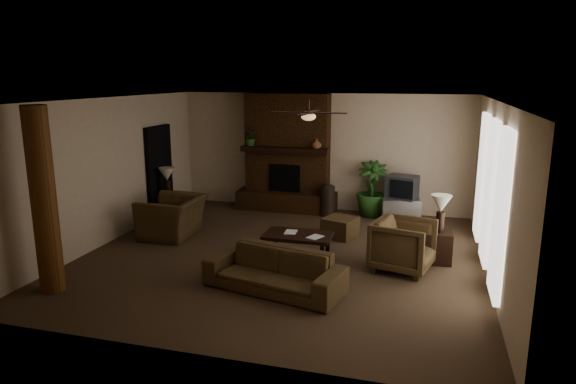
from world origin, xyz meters
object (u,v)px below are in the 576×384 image
(sofa, at_px, (274,264))
(ottoman, at_px, (340,227))
(tv_stand, at_px, (400,209))
(side_table_left, at_px, (169,207))
(armchair_right, at_px, (403,243))
(floor_vase, at_px, (327,198))
(lamp_right, at_px, (441,206))
(log_column, at_px, (44,201))
(coffee_table, at_px, (298,237))
(floor_plant, at_px, (371,201))
(side_table_right, at_px, (436,247))
(armchair_left, at_px, (172,210))
(lamp_left, at_px, (167,176))

(sofa, xyz_separation_m, ottoman, (0.52, 2.86, -0.21))
(tv_stand, height_order, side_table_left, side_table_left)
(armchair_right, distance_m, floor_vase, 3.54)
(side_table_left, distance_m, lamp_right, 6.04)
(side_table_left, relative_size, lamp_right, 0.85)
(log_column, height_order, coffee_table, log_column)
(log_column, height_order, floor_plant, log_column)
(floor_vase, relative_size, floor_plant, 0.60)
(ottoman, height_order, side_table_left, side_table_left)
(sofa, distance_m, ottoman, 2.92)
(side_table_right, height_order, lamp_right, lamp_right)
(log_column, bearing_deg, side_table_right, 26.65)
(armchair_left, xyz_separation_m, side_table_left, (-0.68, 1.11, -0.26))
(armchair_right, height_order, lamp_left, lamp_left)
(tv_stand, height_order, side_table_right, side_table_right)
(ottoman, bearing_deg, sofa, -100.28)
(side_table_left, xyz_separation_m, lamp_right, (5.88, -1.18, 0.73))
(tv_stand, bearing_deg, floor_vase, 171.92)
(armchair_left, bearing_deg, lamp_left, -149.05)
(floor_vase, xyz_separation_m, side_table_left, (-3.41, -1.24, -0.16))
(floor_vase, bearing_deg, log_column, -121.36)
(ottoman, distance_m, side_table_left, 3.98)
(ottoman, bearing_deg, floor_vase, 110.56)
(coffee_table, relative_size, tv_stand, 1.41)
(sofa, bearing_deg, armchair_right, 49.29)
(lamp_left, bearing_deg, log_column, -87.14)
(floor_vase, bearing_deg, side_table_right, -45.13)
(floor_plant, bearing_deg, lamp_left, -160.68)
(floor_vase, bearing_deg, lamp_right, -44.48)
(armchair_left, relative_size, tv_stand, 1.45)
(sofa, height_order, coffee_table, sofa)
(coffee_table, height_order, lamp_left, lamp_left)
(armchair_left, height_order, ottoman, armchair_left)
(log_column, height_order, floor_vase, log_column)
(coffee_table, height_order, floor_plant, floor_plant)
(armchair_right, xyz_separation_m, side_table_right, (0.55, 0.56, -0.20))
(side_table_right, bearing_deg, armchair_right, -134.40)
(log_column, distance_m, side_table_right, 6.42)
(armchair_left, relative_size, lamp_right, 1.90)
(armchair_right, height_order, floor_plant, armchair_right)
(coffee_table, bearing_deg, lamp_right, 10.29)
(floor_vase, bearing_deg, sofa, -89.45)
(armchair_left, height_order, lamp_right, lamp_right)
(armchair_left, xyz_separation_m, floor_vase, (2.74, 2.35, -0.11))
(armchair_right, bearing_deg, coffee_table, 99.12)
(armchair_right, height_order, floor_vase, armchair_right)
(armchair_right, bearing_deg, armchair_left, 95.46)
(armchair_left, distance_m, coffee_table, 2.82)
(side_table_right, relative_size, lamp_right, 0.85)
(log_column, xyz_separation_m, side_table_left, (-0.20, 4.04, -1.12))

